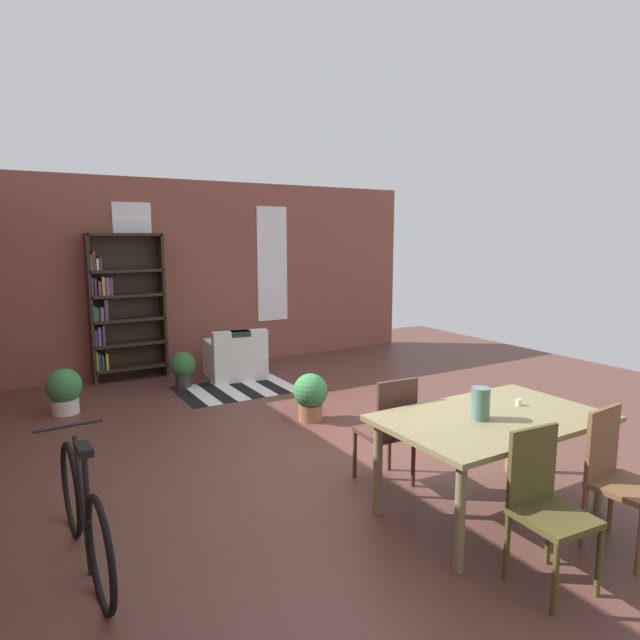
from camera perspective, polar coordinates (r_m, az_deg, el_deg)
ground_plane at (r=5.40m, az=4.58°, el=-14.12°), size 11.23×11.23×0.00m
back_wall_brick at (r=8.93m, az=-11.81°, el=4.64°), size 7.48×0.12×2.96m
window_pane_0 at (r=8.55m, az=-18.90°, el=5.17°), size 0.55×0.02×1.92m
window_pane_1 at (r=9.29m, az=-5.04°, el=5.86°), size 0.55×0.02×1.92m
dining_table at (r=4.34m, az=17.62°, el=-10.63°), size 1.68×1.05×0.77m
vase_on_table at (r=4.18m, az=16.49°, el=-8.40°), size 0.14×0.14×0.24m
tealight_candle_0 at (r=4.63m, az=20.12°, el=-8.12°), size 0.04×0.04×0.05m
tealight_candle_1 at (r=4.27m, az=16.03°, el=-9.40°), size 0.04×0.04×0.04m
dining_chair_near_right at (r=4.29m, az=28.72°, el=-14.07°), size 0.43×0.43×0.95m
dining_chair_near_left at (r=3.71m, az=22.54°, el=-17.27°), size 0.43×0.43×0.95m
dining_chair_far_left at (r=4.67m, az=7.26°, el=-11.16°), size 0.43×0.43×0.95m
bookshelf_tall at (r=8.39m, az=-20.07°, el=1.33°), size 1.05×0.29×2.14m
armchair_white at (r=8.24m, az=-8.85°, el=-4.06°), size 0.89×0.89×0.75m
bicycle_second at (r=3.98m, az=-23.54°, el=-18.26°), size 0.44×1.63×0.88m
potted_plant_by_shelf at (r=7.19m, az=-25.28°, el=-6.65°), size 0.41×0.41×0.54m
potted_plant_corner at (r=6.28m, az=-1.01°, el=-7.85°), size 0.40×0.40×0.55m
potted_plant_window at (r=7.86m, az=-14.21°, el=-4.80°), size 0.35×0.35×0.50m
striped_rug at (r=7.66m, az=-8.81°, el=-7.18°), size 1.56×1.09×0.01m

